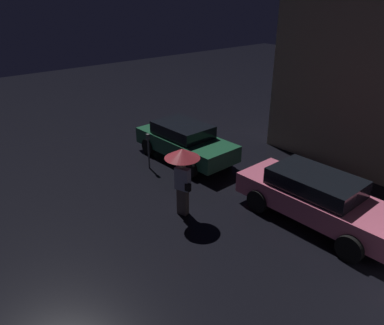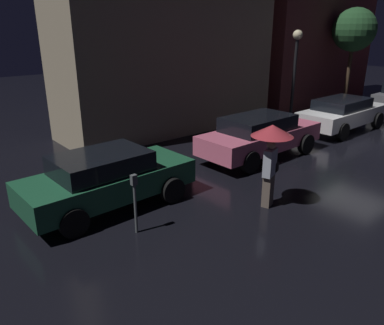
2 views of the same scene
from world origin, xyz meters
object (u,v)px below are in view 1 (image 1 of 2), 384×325
(parked_car_pink, at_px, (318,198))
(parked_car_green, at_px, (185,141))
(parking_meter, at_px, (148,148))
(pedestrian_with_umbrella, at_px, (182,164))

(parked_car_pink, bearing_deg, parked_car_green, 179.47)
(parked_car_green, relative_size, parking_meter, 3.16)
(parked_car_pink, bearing_deg, pedestrian_with_umbrella, -137.68)
(pedestrian_with_umbrella, height_order, parking_meter, pedestrian_with_umbrella)
(parking_meter, bearing_deg, parked_car_pink, 15.50)
(parked_car_pink, height_order, pedestrian_with_umbrella, pedestrian_with_umbrella)
(parked_car_green, bearing_deg, parking_meter, -98.10)
(parked_car_green, bearing_deg, pedestrian_with_umbrella, -41.85)
(parked_car_pink, xyz_separation_m, parking_meter, (-5.87, -1.63, 0.06))
(parked_car_green, distance_m, pedestrian_with_umbrella, 4.00)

